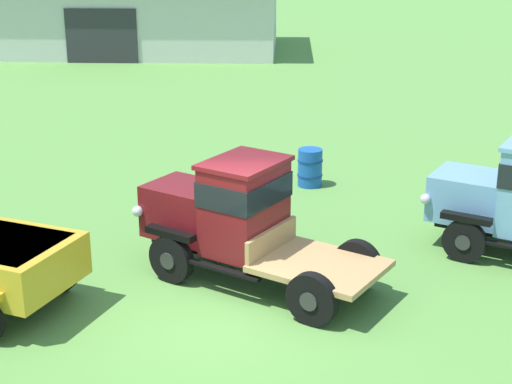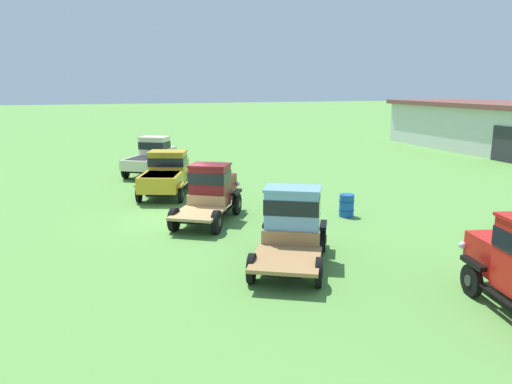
% 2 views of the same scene
% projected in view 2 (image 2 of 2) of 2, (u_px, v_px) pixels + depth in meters
% --- Properties ---
extents(ground_plane, '(240.00, 240.00, 0.00)m').
position_uv_depth(ground_plane, '(176.00, 220.00, 19.41)').
color(ground_plane, '#5B9342').
extents(vintage_truck_foreground_near, '(4.92, 3.85, 2.17)m').
position_uv_depth(vintage_truck_foreground_near, '(153.00, 156.00, 29.24)').
color(vintage_truck_foreground_near, black).
rests_on(vintage_truck_foreground_near, ground).
extents(vintage_truck_second_in_line, '(5.20, 3.32, 2.07)m').
position_uv_depth(vintage_truck_second_in_line, '(167.00, 173.00, 23.77)').
color(vintage_truck_second_in_line, black).
rests_on(vintage_truck_second_in_line, ground).
extents(vintage_truck_midrow_center, '(4.62, 3.58, 2.20)m').
position_uv_depth(vintage_truck_midrow_center, '(212.00, 190.00, 19.49)').
color(vintage_truck_midrow_center, black).
rests_on(vintage_truck_midrow_center, ground).
extents(vintage_truck_far_side, '(4.81, 3.60, 2.24)m').
position_uv_depth(vintage_truck_far_side, '(293.00, 223.00, 14.90)').
color(vintage_truck_far_side, black).
rests_on(vintage_truck_far_side, ground).
extents(oil_drum_beside_row, '(0.61, 0.61, 0.91)m').
position_uv_depth(oil_drum_beside_row, '(347.00, 205.00, 19.88)').
color(oil_drum_beside_row, '#1951B2').
rests_on(oil_drum_beside_row, ground).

